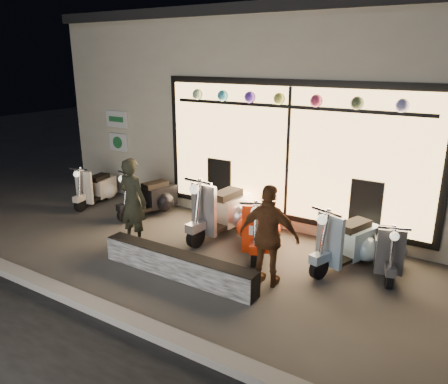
% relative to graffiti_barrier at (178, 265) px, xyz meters
% --- Properties ---
extents(ground, '(40.00, 40.00, 0.00)m').
position_rel_graffiti_barrier_xyz_m(ground, '(-0.18, 0.65, -0.20)').
color(ground, '#383533').
rests_on(ground, ground).
extents(kerb, '(40.00, 0.25, 0.12)m').
position_rel_graffiti_barrier_xyz_m(kerb, '(-0.18, -1.35, -0.14)').
color(kerb, slate).
rests_on(kerb, ground).
extents(shop_building, '(10.20, 6.23, 4.20)m').
position_rel_graffiti_barrier_xyz_m(shop_building, '(-0.18, 5.63, 1.90)').
color(shop_building, beige).
rests_on(shop_building, ground).
extents(graffiti_barrier, '(2.71, 0.28, 0.40)m').
position_rel_graffiti_barrier_xyz_m(graffiti_barrier, '(0.00, 0.00, 0.00)').
color(graffiti_barrier, black).
rests_on(graffiti_barrier, ground).
extents(scooter_silver, '(0.61, 1.65, 1.17)m').
position_rel_graffiti_barrier_xyz_m(scooter_silver, '(-0.33, 1.88, 0.27)').
color(scooter_silver, black).
rests_on(scooter_silver, ground).
extents(scooter_red, '(0.84, 1.40, 1.02)m').
position_rel_graffiti_barrier_xyz_m(scooter_red, '(0.53, 1.61, 0.21)').
color(scooter_red, black).
rests_on(scooter_red, ground).
extents(scooter_black, '(0.66, 1.40, 1.00)m').
position_rel_graffiti_barrier_xyz_m(scooter_black, '(-2.18, 1.96, 0.20)').
color(scooter_black, black).
rests_on(scooter_black, ground).
extents(scooter_cream, '(0.56, 1.30, 0.92)m').
position_rel_graffiti_barrier_xyz_m(scooter_cream, '(-3.76, 1.86, 0.17)').
color(scooter_cream, black).
rests_on(scooter_cream, ground).
extents(scooter_blue, '(0.79, 1.45, 1.04)m').
position_rel_graffiti_barrier_xyz_m(scooter_blue, '(2.12, 1.81, 0.22)').
color(scooter_blue, black).
rests_on(scooter_blue, ground).
extents(scooter_grey, '(0.66, 1.25, 0.90)m').
position_rel_graffiti_barrier_xyz_m(scooter_grey, '(2.63, 1.98, 0.16)').
color(scooter_grey, black).
rests_on(scooter_grey, ground).
extents(man, '(0.59, 0.39, 1.58)m').
position_rel_graffiti_barrier_xyz_m(man, '(-1.46, 0.60, 0.59)').
color(man, black).
rests_on(man, ground).
extents(woman, '(0.94, 0.49, 1.54)m').
position_rel_graffiti_barrier_xyz_m(woman, '(1.27, 0.53, 0.57)').
color(woman, brown).
rests_on(woman, ground).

